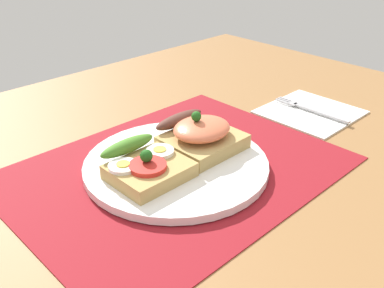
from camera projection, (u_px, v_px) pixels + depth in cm
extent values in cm
cube|color=olive|center=(176.00, 180.00, 60.81)|extent=(120.00, 90.00, 3.20)
cube|color=maroon|center=(176.00, 169.00, 59.98)|extent=(43.56, 33.62, 0.30)
cylinder|color=white|center=(176.00, 165.00, 59.65)|extent=(24.98, 24.98, 1.09)
cube|color=tan|center=(150.00, 171.00, 55.38)|extent=(9.42, 8.14, 1.89)
cylinder|color=red|center=(148.00, 166.00, 53.99)|extent=(4.71, 4.71, 0.60)
ellipsoid|color=#437B24|center=(127.00, 146.00, 57.33)|extent=(8.29, 2.20, 1.80)
sphere|color=#1E5919|center=(146.00, 156.00, 54.02)|extent=(1.60, 1.60, 1.60)
cylinder|color=white|center=(123.00, 166.00, 54.08)|extent=(3.73, 3.73, 0.50)
cylinder|color=yellow|center=(123.00, 164.00, 53.92)|extent=(1.68, 1.68, 0.16)
cylinder|color=white|center=(160.00, 151.00, 57.36)|extent=(3.73, 3.73, 0.50)
cylinder|color=yellow|center=(160.00, 149.00, 57.20)|extent=(1.68, 1.68, 0.16)
cube|color=tan|center=(203.00, 142.00, 62.00)|extent=(10.32, 9.07, 2.01)
ellipsoid|color=#E26E4A|center=(204.00, 130.00, 60.60)|extent=(8.46, 7.26, 2.39)
ellipsoid|color=#522D23|center=(179.00, 120.00, 64.22)|extent=(8.77, 2.20, 1.80)
sphere|color=#1E5919|center=(196.00, 116.00, 59.95)|extent=(1.40, 1.40, 1.40)
cube|color=white|center=(310.00, 111.00, 76.67)|extent=(14.99, 14.56, 0.60)
cube|color=#B7B7BC|center=(321.00, 113.00, 75.01)|extent=(0.80, 10.69, 0.32)
cube|color=#B7B7BC|center=(294.00, 104.00, 78.52)|extent=(1.50, 1.20, 0.32)
cube|color=#B7B7BC|center=(282.00, 101.00, 79.39)|extent=(0.32, 2.80, 0.32)
cube|color=#B7B7BC|center=(284.00, 100.00, 79.79)|extent=(0.32, 2.80, 0.32)
cube|color=#B7B7BC|center=(286.00, 100.00, 80.19)|extent=(0.32, 2.80, 0.32)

